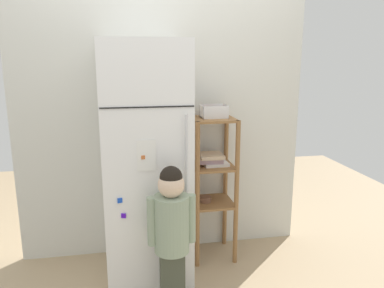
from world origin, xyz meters
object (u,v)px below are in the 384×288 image
refrigerator (146,162)px  child_standing (172,223)px  pantry_shelf_unit (212,173)px  fruit_bin (213,113)px

refrigerator → child_standing: bearing=-74.9°
child_standing → pantry_shelf_unit: 0.73m
refrigerator → fruit_bin: size_ratio=8.71×
refrigerator → pantry_shelf_unit: bearing=14.6°
pantry_shelf_unit → refrigerator: bearing=-165.4°
refrigerator → pantry_shelf_unit: size_ratio=1.50×
child_standing → refrigerator: bearing=105.1°
pantry_shelf_unit → fruit_bin: 0.48m
refrigerator → child_standing: refrigerator is taller
pantry_shelf_unit → fruit_bin: bearing=80.3°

